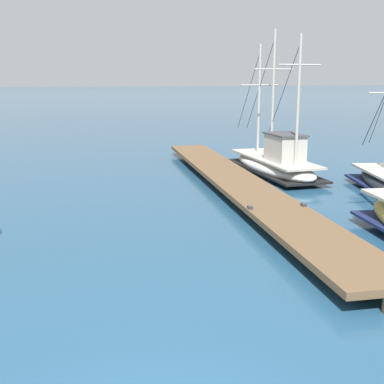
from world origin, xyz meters
name	(u,v)px	position (x,y,z in m)	size (l,w,h in m)	color
floating_dock	(239,183)	(4.95, 12.10, 0.36)	(2.40, 19.64, 0.53)	brown
fishing_boat_0	(276,162)	(7.50, 14.92, 0.57)	(2.30, 7.42, 5.94)	silver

